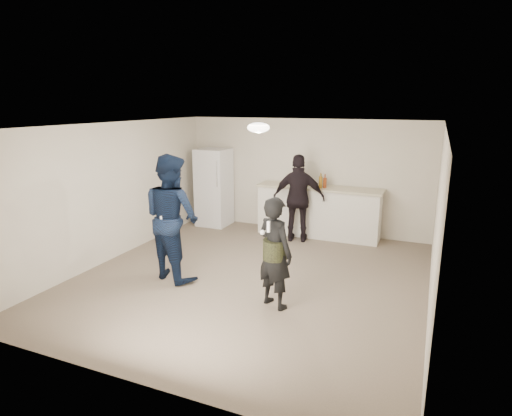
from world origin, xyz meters
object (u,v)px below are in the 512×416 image
at_px(man, 172,217).
at_px(spectator, 299,199).
at_px(fridge, 214,187).
at_px(counter, 318,212).
at_px(shaker, 311,182).
at_px(woman, 275,253).

bearing_deg(man, spectator, -97.31).
height_order(fridge, man, man).
distance_m(counter, spectator, 0.69).
bearing_deg(fridge, counter, 1.60).
height_order(man, spectator, man).
bearing_deg(fridge, spectator, -10.87).
height_order(shaker, man, man).
relative_size(woman, spectator, 0.88).
relative_size(shaker, woman, 0.11).
relative_size(shaker, spectator, 0.09).
bearing_deg(fridge, man, -73.99).
distance_m(shaker, man, 3.47).
bearing_deg(woman, spectator, -55.60).
relative_size(counter, fridge, 1.44).
height_order(man, woman, man).
bearing_deg(shaker, man, -114.31).
distance_m(man, spectator, 2.95).
height_order(counter, fridge, fridge).
relative_size(man, spectator, 1.13).
bearing_deg(shaker, woman, -82.15).
relative_size(fridge, shaker, 10.59).
bearing_deg(counter, woman, -85.36).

